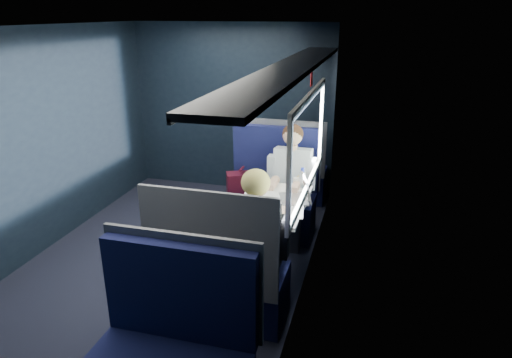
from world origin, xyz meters
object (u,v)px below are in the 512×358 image
(seat_row_back, at_px, (173,356))
(laptop, at_px, (299,194))
(seat_bay_near, at_px, (270,196))
(seat_bay_far, at_px, (222,277))
(man, at_px, (291,179))
(table, at_px, (269,209))
(cup, at_px, (297,182))
(bottle_small, at_px, (302,179))
(seat_row_front, at_px, (287,172))
(woman, at_px, (257,237))

(seat_row_back, distance_m, laptop, 1.98)
(seat_bay_near, height_order, seat_row_back, seat_bay_near)
(seat_row_back, bearing_deg, seat_bay_far, 90.00)
(seat_row_back, distance_m, man, 2.53)
(seat_bay_far, height_order, man, man)
(seat_bay_far, relative_size, man, 0.95)
(table, bearing_deg, cup, 67.78)
(seat_row_back, height_order, cup, seat_row_back)
(laptop, xyz_separation_m, bottle_small, (-0.03, 0.32, 0.03))
(seat_bay_far, xyz_separation_m, seat_row_front, (0.00, 2.67, -0.00))
(table, relative_size, laptop, 2.54)
(cup, bearing_deg, seat_bay_far, -105.40)
(bottle_small, bearing_deg, laptop, -84.73)
(seat_bay_far, xyz_separation_m, cup, (0.36, 1.31, 0.37))
(seat_row_front, xyz_separation_m, laptop, (0.45, -1.70, 0.40))
(seat_bay_far, distance_m, laptop, 1.14)
(seat_bay_far, xyz_separation_m, man, (0.25, 1.57, 0.30))
(table, bearing_deg, laptop, 19.03)
(woman, distance_m, bottle_small, 1.14)
(seat_row_back, distance_m, bottle_small, 2.29)
(table, relative_size, seat_row_back, 0.86)
(laptop, bearing_deg, woman, -104.02)
(man, relative_size, cup, 14.16)
(seat_row_front, relative_size, woman, 0.88)
(table, distance_m, cup, 0.49)
(seat_bay_near, relative_size, seat_row_back, 1.09)
(laptop, height_order, cup, laptop)
(seat_row_back, xyz_separation_m, cup, (0.36, 2.24, 0.38))
(seat_bay_near, xyz_separation_m, cup, (0.38, -0.43, 0.36))
(woman, xyz_separation_m, bottle_small, (0.17, 1.12, 0.11))
(table, distance_m, man, 0.70)
(seat_row_back, distance_m, woman, 1.16)
(table, xyz_separation_m, cup, (0.18, 0.44, 0.12))
(man, height_order, laptop, man)
(seat_bay_far, bearing_deg, man, 80.97)
(table, relative_size, seat_bay_near, 0.79)
(seat_bay_near, distance_m, seat_row_back, 2.67)
(table, bearing_deg, seat_bay_near, 102.77)
(man, xyz_separation_m, woman, (0.00, -1.41, 0.01))
(seat_row_front, distance_m, laptop, 1.81)
(table, height_order, cup, cup)
(seat_bay_far, relative_size, bottle_small, 5.86)
(table, relative_size, bottle_small, 4.65)
(seat_bay_near, bearing_deg, bottle_small, -46.29)
(man, bearing_deg, cup, -66.55)
(man, height_order, bottle_small, man)
(table, bearing_deg, man, 84.48)
(cup, bearing_deg, woman, -95.59)
(seat_row_back, relative_size, bottle_small, 5.40)
(seat_row_back, height_order, bottle_small, seat_row_back)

